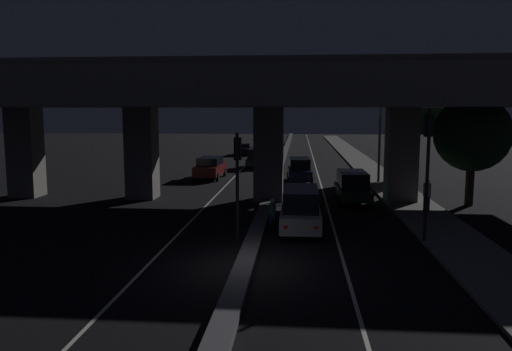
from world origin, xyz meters
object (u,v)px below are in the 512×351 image
car_dark_green_second_oncoming (257,157)px  pedestrian_on_sidewalk (427,196)px  car_black_third_oncoming (243,149)px  street_lamp (376,120)px  car_dark_blue_third (300,170)px  car_dark_green_second (352,186)px  traffic_light_right_of_median (428,153)px  traffic_light_left_of_median (237,167)px  car_dark_red_lead_oncoming (210,167)px  motorcycle_blue_filtering_near (272,216)px  car_silver_lead (301,209)px

car_dark_green_second_oncoming → pedestrian_on_sidewalk: 23.54m
car_black_third_oncoming → car_dark_green_second_oncoming: bearing=10.8°
street_lamp → car_black_third_oncoming: bearing=118.3°
car_dark_blue_third → street_lamp: bearing=-95.3°
street_lamp → car_dark_green_second: 9.14m
street_lamp → pedestrian_on_sidewalk: 11.86m
car_black_third_oncoming → traffic_light_right_of_median: bearing=15.4°
car_dark_blue_third → car_black_third_oncoming: size_ratio=1.04×
traffic_light_left_of_median → car_dark_red_lead_oncoming: traffic_light_left_of_median is taller
car_dark_red_lead_oncoming → pedestrian_on_sidewalk: (13.93, -12.87, 0.08)m
motorcycle_blue_filtering_near → car_dark_green_second_oncoming: bearing=3.1°
car_dark_blue_third → pedestrian_on_sidewalk: bearing=-152.1°
car_dark_blue_third → motorcycle_blue_filtering_near: bearing=172.9°
street_lamp → car_dark_green_second_oncoming: bearing=134.8°
car_dark_red_lead_oncoming → car_dark_green_second_oncoming: (3.17, 8.07, 0.07)m
car_dark_green_second → car_dark_red_lead_oncoming: (-10.37, 9.61, -0.07)m
car_dark_green_second → pedestrian_on_sidewalk: pedestrian_on_sidewalk is taller
traffic_light_left_of_median → motorcycle_blue_filtering_near: size_ratio=2.50×
traffic_light_right_of_median → motorcycle_blue_filtering_near: size_ratio=3.05×
street_lamp → car_dark_green_second_oncoming: 14.27m
traffic_light_left_of_median → car_black_third_oncoming: size_ratio=1.11×
car_dark_blue_third → car_black_third_oncoming: bearing=14.3°
car_dark_green_second_oncoming → car_black_third_oncoming: (-2.88, 13.57, -0.27)m
street_lamp → car_silver_lead: (-5.60, -15.43, -3.78)m
car_silver_lead → motorcycle_blue_filtering_near: size_ratio=2.58×
pedestrian_on_sidewalk → street_lamp: bearing=95.5°
car_dark_green_second → car_black_third_oncoming: size_ratio=1.12×
car_dark_red_lead_oncoming → motorcycle_blue_filtering_near: 17.95m
car_dark_blue_third → car_dark_green_second_oncoming: bearing=20.7°
motorcycle_blue_filtering_near → pedestrian_on_sidewalk: bearing=-66.2°
traffic_light_right_of_median → car_black_third_oncoming: (-12.07, 40.51, -3.06)m
traffic_light_right_of_median → car_dark_green_second_oncoming: 28.60m
car_silver_lead → car_black_third_oncoming: bearing=10.2°
car_dark_blue_third → car_dark_red_lead_oncoming: (-7.21, 1.40, -0.05)m
traffic_light_right_of_median → street_lamp: bearing=88.3°
street_lamp → car_dark_green_second_oncoming: size_ratio=1.92×
traffic_light_left_of_median → car_dark_green_second_oncoming: traffic_light_left_of_median is taller
traffic_light_right_of_median → motorcycle_blue_filtering_near: 7.40m
car_dark_green_second_oncoming → pedestrian_on_sidewalk: (10.77, -20.93, 0.02)m
car_dark_red_lead_oncoming → motorcycle_blue_filtering_near: (5.95, -16.94, -0.30)m
motorcycle_blue_filtering_near → pedestrian_on_sidewalk: 8.97m
car_black_third_oncoming → pedestrian_on_sidewalk: pedestrian_on_sidewalk is taller
car_dark_green_second_oncoming → motorcycle_blue_filtering_near: 25.16m
pedestrian_on_sidewalk → traffic_light_right_of_median: bearing=-104.7°
street_lamp → car_silver_lead: street_lamp is taller
car_dark_green_second → motorcycle_blue_filtering_near: car_dark_green_second is taller
traffic_light_left_of_median → car_dark_green_second_oncoming: size_ratio=1.07×
traffic_light_left_of_median → street_lamp: street_lamp is taller
street_lamp → motorcycle_blue_filtering_near: bearing=-114.4°
car_dark_red_lead_oncoming → car_black_third_oncoming: car_dark_red_lead_oncoming is taller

